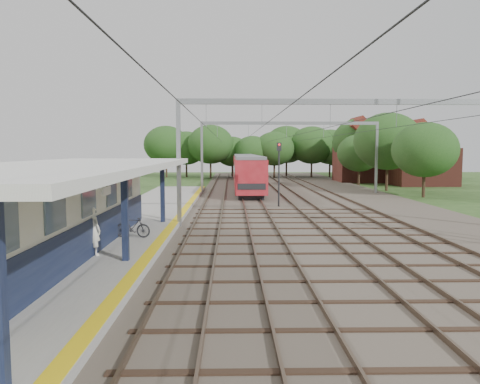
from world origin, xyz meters
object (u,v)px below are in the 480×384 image
object	(u,v)px
person	(93,231)
bicycle	(133,227)
train	(245,169)
signal_post	(279,165)

from	to	relation	value
person	bicycle	size ratio (longest dim) A/B	1.13
person	bicycle	bearing A→B (deg)	-79.21
train	signal_post	xyz separation A→B (m)	(1.85, -20.53, 1.12)
person	bicycle	world-z (taller)	person
train	signal_post	bearing A→B (deg)	-84.85
person	bicycle	xyz separation A→B (m)	(0.74, 3.51, -0.43)
person	signal_post	bearing A→B (deg)	-94.26
bicycle	signal_post	world-z (taller)	signal_post
bicycle	train	distance (m)	34.64
bicycle	train	world-z (taller)	train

